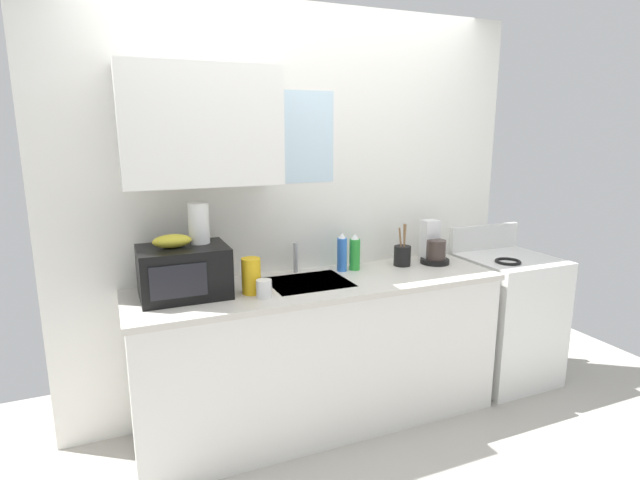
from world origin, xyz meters
name	(u,v)px	position (x,y,z in m)	size (l,w,h in m)	color
kitchen_wall_assembly	(283,200)	(-0.11, 0.31, 1.35)	(2.97, 0.42, 2.50)	white
counter_unit	(320,351)	(0.00, 0.00, 0.46)	(2.20, 0.63, 0.90)	white
sink_faucet	(296,258)	(-0.06, 0.24, 1.00)	(0.03, 0.03, 0.19)	#B2B5BA
stove_range	(505,317)	(1.45, 0.00, 0.46)	(0.60, 0.60, 1.08)	white
microwave	(184,272)	(-0.77, 0.05, 1.04)	(0.46, 0.35, 0.27)	black
banana_bunch	(172,241)	(-0.82, 0.05, 1.20)	(0.20, 0.11, 0.07)	gold
paper_towel_roll	(199,223)	(-0.67, 0.10, 1.28)	(0.11, 0.11, 0.22)	white
coffee_maker	(433,247)	(0.87, 0.11, 1.00)	(0.19, 0.21, 0.28)	black
dish_soap_bottle_blue	(342,253)	(0.22, 0.16, 1.02)	(0.06, 0.06, 0.25)	blue
dish_soap_bottle_green	(355,253)	(0.30, 0.15, 1.01)	(0.07, 0.07, 0.23)	green
cereal_canister	(251,276)	(-0.43, -0.05, 1.00)	(0.10, 0.10, 0.20)	gold
mug_white	(264,289)	(-0.38, -0.14, 0.95)	(0.08, 0.08, 0.10)	white
utensil_crock	(402,255)	(0.64, 0.12, 0.97)	(0.11, 0.11, 0.28)	black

